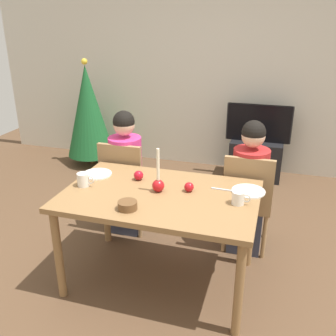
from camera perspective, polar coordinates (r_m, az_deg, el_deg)
name	(u,v)px	position (r m, az deg, el deg)	size (l,w,h in m)	color
ground_plane	(161,278)	(3.12, -1.11, -16.34)	(7.68, 7.68, 0.00)	brown
back_wall	(222,69)	(5.02, 8.22, 14.58)	(6.40, 0.10, 2.60)	beige
dining_table	(160,204)	(2.76, -1.21, -5.42)	(1.40, 0.90, 0.75)	olive
chair_left	(125,182)	(3.51, -6.52, -2.06)	(0.40, 0.40, 0.90)	#99754C
chair_right	(248,197)	(3.26, 11.97, -4.36)	(0.40, 0.40, 0.90)	#99754C
person_left_child	(126,175)	(3.51, -6.36, -0.99)	(0.30, 0.30, 1.17)	#33384C
person_right_child	(249,190)	(3.27, 12.11, -3.21)	(0.30, 0.30, 1.17)	#33384C
tv_stand	(255,159)	(4.93, 13.10, 1.34)	(0.64, 0.40, 0.48)	black
tv	(259,123)	(4.79, 13.58, 6.61)	(0.79, 0.05, 0.46)	black
christmas_tree	(88,111)	(5.22, -11.97, 8.41)	(0.63, 0.63, 1.43)	brown
candle_centerpiece	(158,183)	(2.72, -1.49, -2.26)	(0.09, 0.09, 0.33)	red
plate_left	(97,174)	(3.08, -10.68, -0.90)	(0.23, 0.23, 0.01)	white
plate_right	(248,191)	(2.80, 12.07, -3.45)	(0.24, 0.24, 0.01)	white
mug_left	(84,180)	(2.88, -12.65, -1.73)	(0.14, 0.09, 0.10)	silver
mug_right	(239,198)	(2.59, 10.63, -4.51)	(0.13, 0.09, 0.09)	silver
fork_right	(224,190)	(2.79, 8.40, -3.26)	(0.18, 0.01, 0.01)	silver
bowl_walnuts	(128,205)	(2.51, -6.15, -5.64)	(0.13, 0.13, 0.06)	brown
apple_near_candle	(189,187)	(2.74, 3.20, -2.89)	(0.07, 0.07, 0.07)	#B3131B
apple_by_left_plate	(139,175)	(2.93, -4.48, -1.12)	(0.07, 0.07, 0.07)	red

